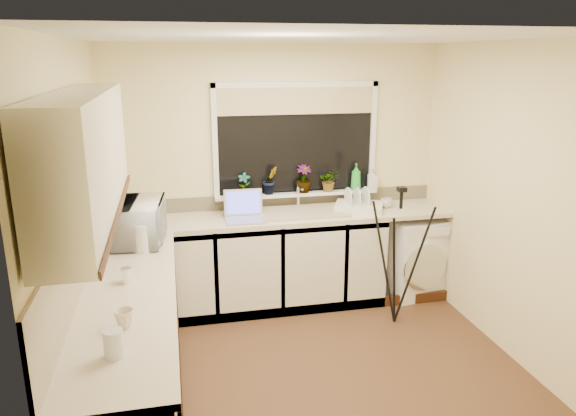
{
  "coord_description": "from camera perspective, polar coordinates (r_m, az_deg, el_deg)",
  "views": [
    {
      "loc": [
        -0.98,
        -3.56,
        2.34
      ],
      "look_at": [
        -0.08,
        0.55,
        1.15
      ],
      "focal_mm": 33.85,
      "sensor_mm": 36.0,
      "label": 1
    }
  ],
  "objects": [
    {
      "name": "base_cabinet_back",
      "position": [
        5.17,
        -4.2,
        -5.94
      ],
      "size": [
        2.55,
        0.6,
        0.86
      ],
      "primitive_type": "cube",
      "color": "silver",
      "rests_on": "floor"
    },
    {
      "name": "cup_back",
      "position": [
        5.38,
        10.3,
        0.54
      ],
      "size": [
        0.14,
        0.14,
        0.09
      ],
      "primitive_type": "imported",
      "rotation": [
        0.0,
        0.0,
        0.16
      ],
      "color": "beige",
      "rests_on": "worktop_back"
    },
    {
      "name": "steel_jar",
      "position": [
        3.72,
        -16.57,
        -6.81
      ],
      "size": [
        0.07,
        0.07,
        0.1
      ],
      "primitive_type": "cylinder",
      "color": "white",
      "rests_on": "worktop_left"
    },
    {
      "name": "washing_machine",
      "position": [
        5.63,
        12.91,
        -4.83
      ],
      "size": [
        0.64,
        0.63,
        0.79
      ],
      "primitive_type": "cube",
      "rotation": [
        0.0,
        0.0,
        0.16
      ],
      "color": "white",
      "rests_on": "floor"
    },
    {
      "name": "faucet",
      "position": [
        5.25,
        1.07,
        1.22
      ],
      "size": [
        0.03,
        0.03,
        0.24
      ],
      "primitive_type": "cylinder",
      "color": "silver",
      "rests_on": "worktop_back"
    },
    {
      "name": "window_blind",
      "position": [
        5.17,
        0.91,
        11.19
      ],
      "size": [
        1.5,
        0.02,
        0.25
      ],
      "primitive_type": "cube",
      "color": "tan",
      "rests_on": "wall_back"
    },
    {
      "name": "splashback_left",
      "position": [
        3.53,
        -21.53,
        -5.48
      ],
      "size": [
        0.02,
        2.4,
        0.45
      ],
      "primitive_type": "cube",
      "color": "beige",
      "rests_on": "wall_left"
    },
    {
      "name": "cup_left",
      "position": [
        3.15,
        -16.81,
        -11.05
      ],
      "size": [
        0.13,
        0.13,
        0.1
      ],
      "primitive_type": "imported",
      "rotation": [
        0.0,
        0.0,
        0.26
      ],
      "color": "beige",
      "rests_on": "worktop_left"
    },
    {
      "name": "soap_bottle_green",
      "position": [
        5.41,
        7.15,
        3.29
      ],
      "size": [
        0.12,
        0.13,
        0.26
      ],
      "primitive_type": "imported",
      "rotation": [
        0.0,
        0.0,
        -0.3
      ],
      "color": "green",
      "rests_on": "windowsill"
    },
    {
      "name": "worktop_left",
      "position": [
        3.58,
        -16.55,
        -8.92
      ],
      "size": [
        0.6,
        2.4,
        0.04
      ],
      "primitive_type": "cube",
      "color": "beige",
      "rests_on": "base_cabinet_left"
    },
    {
      "name": "microwave",
      "position": [
        4.47,
        -15.55,
        -1.4
      ],
      "size": [
        0.45,
        0.62,
        0.33
      ],
      "primitive_type": "imported",
      "rotation": [
        0.0,
        0.0,
        1.48
      ],
      "color": "silver",
      "rests_on": "worktop_left"
    },
    {
      "name": "plant_c",
      "position": [
        5.26,
        1.65,
        3.09
      ],
      "size": [
        0.15,
        0.15,
        0.27
      ],
      "primitive_type": "imported",
      "rotation": [
        0.0,
        0.0,
        0.03
      ],
      "color": "#999999",
      "rests_on": "windowsill"
    },
    {
      "name": "laptop",
      "position": [
        4.93,
        -4.62,
        -0.42
      ],
      "size": [
        0.36,
        0.32,
        0.26
      ],
      "rotation": [
        0.0,
        0.0,
        -0.03
      ],
      "color": "#A3A4AB",
      "rests_on": "worktop_back"
    },
    {
      "name": "plant_b",
      "position": [
        5.19,
        -1.89,
        2.93
      ],
      "size": [
        0.18,
        0.16,
        0.27
      ],
      "primitive_type": "imported",
      "rotation": [
        0.0,
        0.0,
        0.31
      ],
      "color": "#999999",
      "rests_on": "windowsill"
    },
    {
      "name": "window_glass",
      "position": [
        5.24,
        0.83,
        7.12
      ],
      "size": [
        1.5,
        0.02,
        1.0
      ],
      "primitive_type": "cube",
      "color": "black",
      "rests_on": "wall_back"
    },
    {
      "name": "tripod",
      "position": [
        4.88,
        11.48,
        -5.03
      ],
      "size": [
        0.67,
        0.67,
        1.26
      ],
      "primitive_type": null,
      "rotation": [
        0.0,
        0.0,
        -0.06
      ],
      "color": "black",
      "rests_on": "floor"
    },
    {
      "name": "glass_jug",
      "position": [
        2.88,
        -17.85,
        -13.41
      ],
      "size": [
        0.1,
        0.1,
        0.14
      ],
      "primitive_type": "cylinder",
      "color": "silver",
      "rests_on": "worktop_left"
    },
    {
      "name": "kettle",
      "position": [
        4.26,
        -15.0,
        -3.04
      ],
      "size": [
        0.16,
        0.16,
        0.21
      ],
      "primitive_type": "cylinder",
      "color": "white",
      "rests_on": "worktop_left"
    },
    {
      "name": "plant_d",
      "position": [
        5.32,
        4.35,
        2.89
      ],
      "size": [
        0.23,
        0.21,
        0.21
      ],
      "primitive_type": "imported",
      "rotation": [
        0.0,
        0.0,
        -0.26
      ],
      "color": "#999999",
      "rests_on": "windowsill"
    },
    {
      "name": "wall_front",
      "position": [
        2.54,
        11.99,
        -10.6
      ],
      "size": [
        3.2,
        0.0,
        3.2
      ],
      "primitive_type": "plane",
      "rotation": [
        -1.57,
        0.0,
        0.0
      ],
      "color": "beige",
      "rests_on": "ground"
    },
    {
      "name": "soap_bottle_clear",
      "position": [
        5.47,
        8.87,
        3.06
      ],
      "size": [
        0.11,
        0.11,
        0.21
      ],
      "primitive_type": "imported",
      "rotation": [
        0.0,
        0.0,
        -0.24
      ],
      "color": "#999999",
      "rests_on": "windowsill"
    },
    {
      "name": "wall_left",
      "position": [
        3.78,
        -21.2,
        -2.45
      ],
      "size": [
        0.0,
        3.0,
        3.0
      ],
      "primitive_type": "plane",
      "rotation": [
        1.57,
        0.0,
        1.57
      ],
      "color": "beige",
      "rests_on": "ground"
    },
    {
      "name": "sink",
      "position": [
        5.11,
        1.53,
        -0.44
      ],
      "size": [
        0.82,
        0.46,
        0.03
      ],
      "primitive_type": "cube",
      "color": "tan",
      "rests_on": "worktop_back"
    },
    {
      "name": "ceiling",
      "position": [
        3.69,
        3.21,
        17.49
      ],
      "size": [
        3.2,
        3.2,
        0.0
      ],
      "primitive_type": "plane",
      "rotation": [
        3.14,
        0.0,
        0.0
      ],
      "color": "white",
      "rests_on": "ground"
    },
    {
      "name": "base_cabinet_left",
      "position": [
        3.79,
        -16.0,
        -15.13
      ],
      "size": [
        0.54,
        2.4,
        0.86
      ],
      "primitive_type": "cube",
      "color": "silver",
      "rests_on": "floor"
    },
    {
      "name": "floor",
      "position": [
        4.37,
        2.7,
        -16.6
      ],
      "size": [
        3.2,
        3.2,
        0.0
      ],
      "primitive_type": "plane",
      "color": "#4F2D1F",
      "rests_on": "ground"
    },
    {
      "name": "worktop_back",
      "position": [
        5.07,
        -0.67,
        -0.93
      ],
      "size": [
        3.2,
        0.6,
        0.04
      ],
      "primitive_type": "cube",
      "color": "beige",
      "rests_on": "base_cabinet_back"
    },
    {
      "name": "splashback_back",
      "position": [
        5.32,
        -1.3,
        0.86
      ],
      "size": [
        3.2,
        0.02,
        0.14
      ],
      "primitive_type": "cube",
      "color": "beige",
      "rests_on": "wall_back"
    },
    {
      "name": "dish_rack",
      "position": [
        5.25,
        7.46,
        0.11
      ],
      "size": [
        0.54,
        0.49,
        0.07
      ],
      "primitive_type": "cube",
      "rotation": [
        0.0,
        0.0,
        -0.42
      ],
      "color": "white",
      "rests_on": "worktop_back"
    },
    {
      "name": "wall_back",
      "position": [
        5.27,
        -1.34,
        3.58
      ],
      "size": [
        3.2,
        0.0,
        3.2
      ],
      "primitive_type": "plane",
      "rotation": [
        1.57,
        0.0,
        0.0
      ],
      "color": "beige",
      "rests_on": "ground"
    },
    {
      "name": "windowsill",
      "position": [
        5.29,
        0.95,
        1.51
      ],
      "size": [
        1.6,
        0.14,
        0.03
      ],
      "primitive_type": "cube",
      "color": "white",
      "rests_on": "wall_back"
    },
    {
      "name": "upper_cabinet",
      "position": [
        3.19,
        -20.52,
        5.07
      ],
      "size": [
        0.28,
        1.9,
        0.7
      ],
      "primitive_type": "cube",
      "color": "silver",
      "rests_on": "wall_left"
    },
    {
      "name": "plant_a",
      "position": [
        5.14,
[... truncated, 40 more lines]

